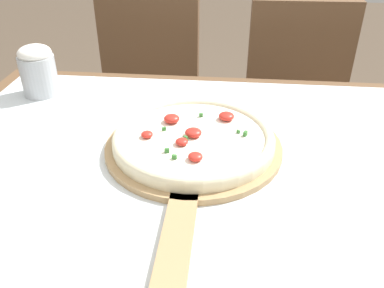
{
  "coord_description": "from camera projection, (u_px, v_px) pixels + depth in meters",
  "views": [
    {
      "loc": [
        0.01,
        -0.55,
        1.19
      ],
      "look_at": [
        -0.05,
        0.08,
        0.81
      ],
      "focal_mm": 38.0,
      "sensor_mm": 36.0,
      "label": 1
    }
  ],
  "objects": [
    {
      "name": "chair_left",
      "position": [
        145.0,
        103.0,
        1.55
      ],
      "size": [
        0.43,
        0.43,
        0.88
      ],
      "rotation": [
        0.0,
        0.0,
        -0.07
      ],
      "color": "brown",
      "rests_on": "ground_plane"
    },
    {
      "name": "flour_cup",
      "position": [
        38.0,
        70.0,
        0.96
      ],
      "size": [
        0.08,
        0.08,
        0.12
      ],
      "color": "#B2B7BC",
      "rests_on": "towel_cloth"
    },
    {
      "name": "pizza_peel",
      "position": [
        192.0,
        154.0,
        0.75
      ],
      "size": [
        0.34,
        0.56,
        0.01
      ],
      "color": "tan",
      "rests_on": "towel_cloth"
    },
    {
      "name": "pizza",
      "position": [
        194.0,
        138.0,
        0.77
      ],
      "size": [
        0.31,
        0.31,
        0.03
      ],
      "color": "beige",
      "rests_on": "pizza_peel"
    },
    {
      "name": "chair_right",
      "position": [
        297.0,
        110.0,
        1.5
      ],
      "size": [
        0.41,
        0.41,
        0.88
      ],
      "rotation": [
        0.0,
        0.0,
        0.03
      ],
      "color": "brown",
      "rests_on": "ground_plane"
    },
    {
      "name": "dining_table",
      "position": [
        215.0,
        237.0,
        0.75
      ],
      "size": [
        1.18,
        0.96,
        0.77
      ],
      "color": "brown",
      "rests_on": "ground_plane"
    },
    {
      "name": "towel_cloth",
      "position": [
        217.0,
        186.0,
        0.69
      ],
      "size": [
        1.1,
        0.88,
        0.0
      ],
      "color": "silver",
      "rests_on": "dining_table"
    }
  ]
}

